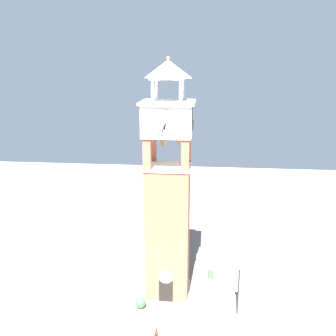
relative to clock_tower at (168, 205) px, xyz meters
The scene contains 5 objects.
ground 7.85m from the clock_tower, 76.56° to the left, with size 80.00×80.00×0.00m, color gray.
clock_tower is the anchor object (origin of this frame).
lamp_post 7.72m from the clock_tower, 20.68° to the right, with size 0.36×0.36×4.12m.
trash_bin 8.66m from the clock_tower, 36.53° to the left, with size 0.52×0.52×0.80m, color #38513D.
shrub_near_entry 7.91m from the clock_tower, 132.32° to the right, with size 0.84×0.84×0.98m, color #336638.
Camera 1 is at (2.62, -26.25, 18.16)m, focal length 38.98 mm.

